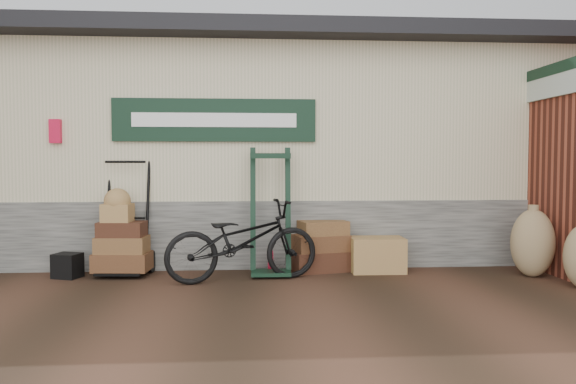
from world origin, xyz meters
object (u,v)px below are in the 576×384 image
object	(u,v)px
porter_trolley	(126,210)
wicker_hamper	(377,255)
black_trunk	(67,266)
green_barrow	(271,212)
suitcase_stack	(321,245)
bicycle	(242,236)

from	to	relation	value
porter_trolley	wicker_hamper	distance (m)	3.25
porter_trolley	black_trunk	xyz separation A→B (m)	(-0.66, -0.23, -0.66)
green_barrow	suitcase_stack	distance (m)	0.83
suitcase_stack	black_trunk	size ratio (longest dim) A/B	2.49
green_barrow	black_trunk	world-z (taller)	green_barrow
black_trunk	bicycle	size ratio (longest dim) A/B	0.16
wicker_hamper	bicycle	size ratio (longest dim) A/B	0.37
green_barrow	black_trunk	distance (m)	2.56
wicker_hamper	bicycle	bearing A→B (deg)	-165.26
wicker_hamper	bicycle	xyz separation A→B (m)	(-1.72, -0.45, 0.31)
porter_trolley	black_trunk	size ratio (longest dim) A/B	5.40
porter_trolley	suitcase_stack	xyz separation A→B (m)	(2.48, 0.00, -0.48)
black_trunk	suitcase_stack	bearing A→B (deg)	4.26
green_barrow	bicycle	xyz separation A→B (m)	(-0.35, -0.37, -0.26)
green_barrow	black_trunk	size ratio (longest dim) A/B	5.30
wicker_hamper	green_barrow	bearing A→B (deg)	-176.62
suitcase_stack	bicycle	bearing A→B (deg)	-150.17
porter_trolley	suitcase_stack	bearing A→B (deg)	4.80
wicker_hamper	bicycle	distance (m)	1.81
green_barrow	suitcase_stack	size ratio (longest dim) A/B	2.13
green_barrow	black_trunk	xyz separation A→B (m)	(-2.48, -0.03, -0.64)
wicker_hamper	black_trunk	size ratio (longest dim) A/B	2.27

